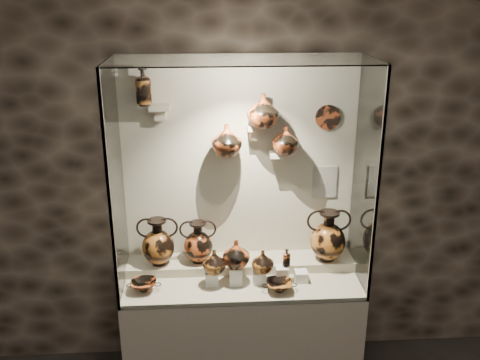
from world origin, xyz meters
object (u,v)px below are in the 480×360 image
kylix_left (144,285)px  lekythos_small (287,257)px  jug_b (236,254)px  ovoid_vase_a (227,140)px  ovoid_vase_c (285,140)px  kylix_right (279,285)px  ovoid_vase_b (263,110)px  amphora_right (328,236)px  amphora_mid (198,242)px  lekythos_tall (143,85)px  jug_c (263,261)px  jug_a (214,262)px  amphora_left (158,242)px

kylix_left → lekythos_small: bearing=9.4°
jug_b → ovoid_vase_a: ovoid_vase_a is taller
ovoid_vase_c → kylix_left: bearing=-163.3°
kylix_right → ovoid_vase_a: 1.07m
jug_b → lekythos_small: bearing=18.1°
jug_b → ovoid_vase_b: (0.20, 0.22, 0.97)m
ovoid_vase_b → ovoid_vase_c: bearing=3.8°
kylix_left → ovoid_vase_b: ovoid_vase_b is taller
jug_b → ovoid_vase_a: (-0.05, 0.22, 0.77)m
amphora_right → ovoid_vase_b: size_ratio=1.71×
amphora_mid → jug_b: bearing=-17.5°
ovoid_vase_c → jug_b: bearing=-146.7°
lekythos_small → kylix_left: size_ratio=0.65×
amphora_right → amphora_mid: bearing=-158.8°
kylix_right → ovoid_vase_b: 1.21m
kylix_right → lekythos_tall: 1.65m
jug_c → ovoid_vase_b: (0.01, 0.24, 1.03)m
lekythos_small → kylix_right: (-0.07, -0.13, -0.15)m
kylix_left → ovoid_vase_a: size_ratio=1.04×
jug_b → lekythos_tall: size_ratio=0.70×
lekythos_small → ovoid_vase_b: (-0.16, 0.22, 1.01)m
jug_c → kylix_left: 0.85m
jug_b → jug_c: 0.20m
jug_b → kylix_left: 0.68m
amphora_mid → amphora_right: (0.96, -0.03, 0.03)m
jug_c → lekythos_small: bearing=6.3°
kylix_left → ovoid_vase_b: size_ratio=1.01×
amphora_mid → jug_a: 0.26m
amphora_left → lekythos_tall: lekythos_tall is taller
amphora_right → jug_c: size_ratio=2.37×
amphora_right → jug_a: amphora_right is taller
amphora_left → kylix_right: size_ratio=1.53×
jug_b → ovoid_vase_b: size_ratio=0.88×
jug_c → amphora_right: bearing=22.2°
jug_c → ovoid_vase_c: 0.87m
amphora_right → jug_a: size_ratio=2.25×
amphora_left → jug_c: amphora_left is taller
kylix_right → jug_b: bearing=147.4°
kylix_left → jug_b: bearing=11.7°
amphora_right → ovoid_vase_a: 1.04m
jug_b → kylix_left: bearing=-155.5°
ovoid_vase_b → lekythos_tall: bearing=175.1°
ovoid_vase_b → amphora_right: bearing=-7.3°
amphora_mid → kylix_right: amphora_mid is taller
ovoid_vase_b → ovoid_vase_a: bearing=177.3°
amphora_mid → kylix_left: amphora_mid is taller
ovoid_vase_b → amphora_mid: bearing=-179.6°
lekythos_small → ovoid_vase_c: 0.83m
jug_b → lekythos_tall: 1.32m
jug_c → ovoid_vase_c: (0.17, 0.25, 0.81)m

